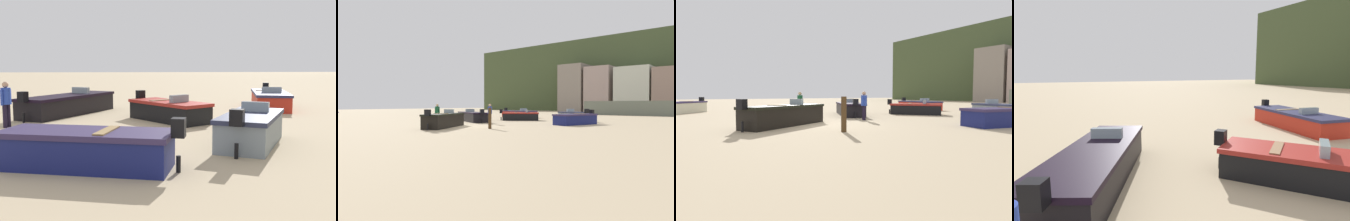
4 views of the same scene
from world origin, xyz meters
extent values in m
cube|color=red|center=(-5.58, 14.51, 0.35)|extent=(4.98, 2.54, 0.70)
cube|color=#29294C|center=(-5.58, 14.51, 0.76)|extent=(5.09, 2.64, 0.12)
cube|color=black|center=(-8.07, 15.06, 0.94)|extent=(0.34, 0.37, 0.40)
cylinder|color=black|center=(-8.07, 15.06, 0.18)|extent=(0.12, 0.12, 0.35)
cube|color=#8C9EA8|center=(-4.77, 14.33, 0.96)|extent=(0.40, 0.95, 0.28)
cube|color=#8D7550|center=(-6.16, 14.64, 0.81)|extent=(0.52, 1.33, 0.08)
cube|color=black|center=(-3.69, 4.85, 0.37)|extent=(5.19, 3.64, 0.74)
cube|color=black|center=(-3.69, 4.85, 0.80)|extent=(5.32, 3.76, 0.12)
cube|color=black|center=(-1.26, 3.56, 0.98)|extent=(0.40, 0.41, 0.40)
cylinder|color=black|center=(-1.26, 3.56, 0.19)|extent=(0.14, 0.14, 0.37)
cube|color=#8C9EA8|center=(-4.49, 5.26, 1.00)|extent=(0.57, 0.84, 0.28)
cube|color=gray|center=(3.42, 11.09, 0.38)|extent=(3.48, 2.59, 0.75)
cube|color=#2A2F4A|center=(3.42, 11.09, 0.81)|extent=(3.61, 2.71, 0.12)
cube|color=black|center=(5.03, 10.29, 0.99)|extent=(0.39, 0.41, 0.40)
cylinder|color=black|center=(5.03, 10.29, 0.19)|extent=(0.13, 0.13, 0.38)
cube|color=#8C9EA8|center=(2.91, 11.34, 1.01)|extent=(0.52, 0.79, 0.28)
cube|color=black|center=(-1.36, 9.13, 0.33)|extent=(3.61, 3.11, 0.66)
cube|color=#A1261F|center=(-1.36, 9.13, 0.72)|extent=(3.74, 3.24, 0.12)
cube|color=black|center=(-2.93, 8.02, 0.90)|extent=(0.41, 0.42, 0.40)
cylinder|color=black|center=(-2.93, 8.02, 0.16)|extent=(0.14, 0.14, 0.33)
cube|color=#8C9EA8|center=(-0.87, 9.48, 0.92)|extent=(0.63, 0.78, 0.28)
cube|color=#946D49|center=(-1.72, 8.88, 0.77)|extent=(0.86, 1.07, 0.08)
cube|color=navy|center=(5.64, 6.86, 0.35)|extent=(2.18, 3.87, 0.71)
cube|color=#32274F|center=(5.64, 6.86, 0.77)|extent=(2.28, 3.99, 0.12)
cube|color=black|center=(6.13, 8.81, 0.95)|extent=(0.38, 0.35, 0.40)
cylinder|color=black|center=(6.13, 8.81, 0.18)|extent=(0.12, 0.12, 0.35)
cube|color=olive|center=(5.75, 7.30, 0.82)|extent=(1.15, 0.51, 0.08)
cylinder|color=black|center=(-0.23, 3.34, 0.41)|extent=(0.18, 0.18, 0.82)
cylinder|color=black|center=(-0.04, 3.27, 0.41)|extent=(0.18, 0.18, 0.82)
cylinder|color=#2741A7|center=(-0.13, 3.31, 1.11)|extent=(0.44, 0.44, 0.58)
cylinder|color=#2741A7|center=(-0.34, 3.38, 1.07)|extent=(0.12, 0.12, 0.54)
cylinder|color=#2741A7|center=(0.07, 3.23, 1.07)|extent=(0.12, 0.12, 0.54)
sphere|color=tan|center=(-0.13, 3.31, 1.51)|extent=(0.28, 0.28, 0.22)
camera|label=1|loc=(14.35, 8.04, 2.29)|focal=43.31mm
camera|label=2|loc=(16.19, -14.61, 1.58)|focal=32.03mm
camera|label=3|loc=(11.55, -6.06, 1.44)|focal=28.34mm
camera|label=4|loc=(2.70, 3.76, 2.66)|focal=27.67mm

